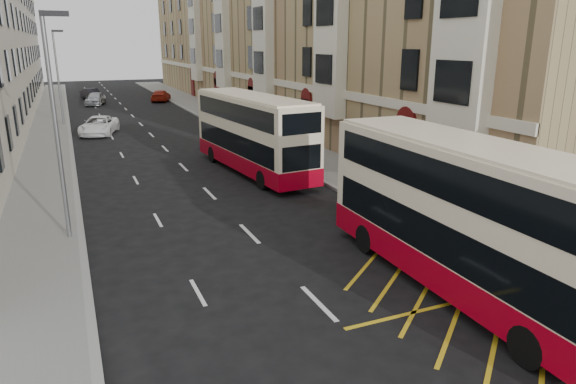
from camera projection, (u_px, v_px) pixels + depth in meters
name	position (u px, v px, depth m)	size (l,w,h in m)	color
pavement_right	(262.00, 135.00, 40.51)	(4.00, 120.00, 0.15)	slate
pavement_left	(48.00, 151.00, 34.64)	(3.00, 120.00, 0.15)	slate
kerb_right	(238.00, 137.00, 39.75)	(0.25, 120.00, 0.15)	gray
kerb_left	(72.00, 149.00, 35.21)	(0.25, 120.00, 0.15)	gray
road_markings	(134.00, 117.00, 50.73)	(10.00, 110.00, 0.01)	silver
terrace_right	(272.00, 38.00, 54.58)	(10.75, 79.00, 15.25)	#9F8B5C
guard_railing	(454.00, 226.00, 18.23)	(0.06, 6.56, 1.01)	#B0181B
street_lamp_near	(56.00, 116.00, 17.92)	(0.93, 0.18, 8.00)	slate
street_lamp_far	(58.00, 72.00, 44.38)	(0.93, 0.18, 8.00)	slate
double_decker_front	(468.00, 218.00, 14.70)	(2.77, 11.26, 4.47)	#FFEDC7
double_decker_rear	(253.00, 134.00, 28.65)	(3.56, 11.08, 4.34)	#FFEDC7
pedestrian_far	(472.00, 224.00, 17.76)	(1.09, 0.45, 1.86)	black
white_van	(99.00, 125.00, 41.06)	(2.38, 5.16, 1.43)	white
car_silver	(95.00, 99.00, 60.08)	(1.81, 4.50, 1.53)	#ACAFB4
car_dark	(92.00, 94.00, 66.03)	(1.49, 4.26, 1.40)	black
car_red	(161.00, 96.00, 64.08)	(1.93, 4.74, 1.38)	#A51E0D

